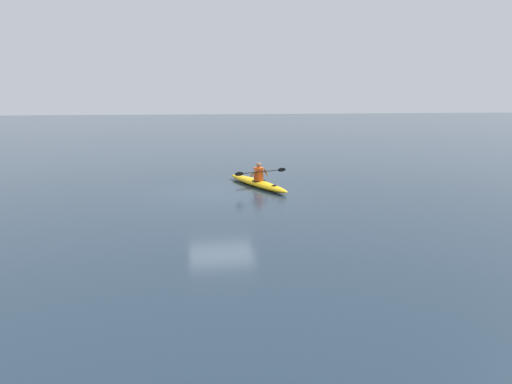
{
  "coord_description": "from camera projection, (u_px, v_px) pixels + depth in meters",
  "views": [
    {
      "loc": [
        1.17,
        16.67,
        3.64
      ],
      "look_at": [
        -0.76,
        4.04,
        0.9
      ],
      "focal_mm": 31.14,
      "sensor_mm": 36.0,
      "label": 1
    }
  ],
  "objects": [
    {
      "name": "kayak",
      "position": [
        257.0,
        183.0,
        18.43
      ],
      "size": [
        2.2,
        4.29,
        0.27
      ],
      "color": "#EAB214",
      "rests_on": "ground"
    },
    {
      "name": "ground_plane",
      "position": [
        221.0,
        194.0,
        17.04
      ],
      "size": [
        160.0,
        160.0,
        0.0
      ],
      "primitive_type": "plane",
      "color": "#1E2D3D"
    },
    {
      "name": "kayaker",
      "position": [
        259.0,
        173.0,
        18.23
      ],
      "size": [
        2.26,
        0.94,
        0.74
      ],
      "color": "#E04C14",
      "rests_on": "kayak"
    }
  ]
}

